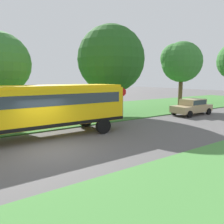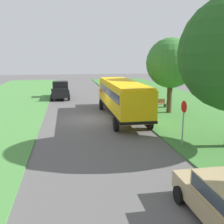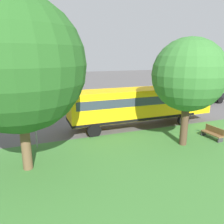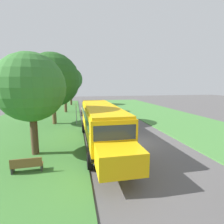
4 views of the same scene
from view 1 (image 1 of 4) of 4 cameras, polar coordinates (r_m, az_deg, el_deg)
name	(u,v)px [view 1 (image 1 of 4)]	position (r m, az deg, el deg)	size (l,w,h in m)	color
ground_plane	(52,150)	(11.50, -15.41, -9.64)	(120.00, 120.00, 0.00)	#565454
grass_verge	(13,119)	(20.97, -24.36, -1.70)	(12.00, 80.00, 0.08)	#3D7533
school_bus	(35,107)	(13.59, -19.57, 1.31)	(2.85, 12.42, 3.16)	yellow
car_tan_nearest	(192,106)	(22.91, 20.18, 1.50)	(2.02, 4.40, 1.56)	tan
oak_tree_roadside_mid	(110,59)	(21.35, -0.63, 13.58)	(6.38, 6.38, 8.56)	brown
oak_tree_far_end	(180,61)	(27.03, 17.31, 12.58)	(4.63, 4.63, 7.75)	brown
stop_sign	(123,100)	(18.88, 2.83, 3.20)	(0.08, 0.68, 2.74)	gray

